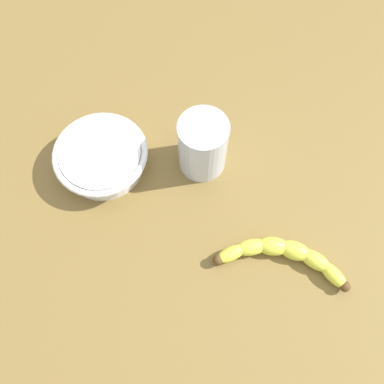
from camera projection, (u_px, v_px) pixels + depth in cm
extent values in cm
cube|color=brown|center=(215.00, 195.00, 77.41)|extent=(120.00, 120.00, 3.00)
ellipsoid|color=#DDDE40|center=(333.00, 275.00, 68.25)|extent=(6.06, 4.76, 2.43)
ellipsoid|color=#DDDE40|center=(315.00, 260.00, 69.23)|extent=(6.01, 5.86, 2.83)
ellipsoid|color=#DDDE40|center=(294.00, 251.00, 69.89)|extent=(5.71, 6.43, 3.23)
ellipsoid|color=#DDDE40|center=(273.00, 246.00, 70.20)|extent=(4.76, 6.28, 3.23)
ellipsoid|color=#DDDE40|center=(251.00, 247.00, 70.13)|extent=(3.10, 5.70, 2.83)
ellipsoid|color=#DDDE40|center=(231.00, 254.00, 69.68)|extent=(3.54, 5.95, 2.43)
sphere|color=#513819|center=(345.00, 286.00, 67.50)|extent=(1.89, 1.89, 1.89)
sphere|color=#513819|center=(218.00, 260.00, 69.27)|extent=(1.89, 1.89, 1.89)
cylinder|color=silver|center=(203.00, 146.00, 72.94)|extent=(8.88, 8.88, 12.19)
cylinder|color=pink|center=(203.00, 147.00, 73.37)|extent=(8.38, 8.38, 10.75)
cylinder|color=white|center=(102.00, 159.00, 75.85)|extent=(14.89, 14.89, 5.18)
torus|color=white|center=(100.00, 153.00, 74.02)|extent=(17.38, 17.38, 1.20)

